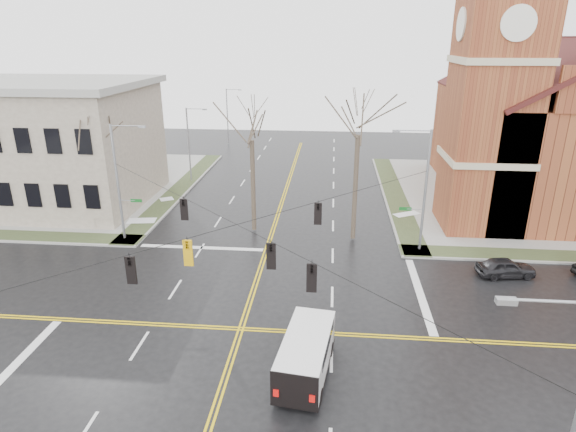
# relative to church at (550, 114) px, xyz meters

# --- Properties ---
(ground) EXTENTS (120.00, 120.00, 0.00)m
(ground) POSITION_rel_church_xyz_m (-24.76, -24.78, -8.43)
(ground) COLOR black
(ground) RESTS_ON ground
(sidewalks) EXTENTS (80.00, 80.00, 0.17)m
(sidewalks) POSITION_rel_church_xyz_m (-24.76, -24.78, -8.36)
(sidewalks) COLOR gray
(sidewalks) RESTS_ON ground
(road_markings) EXTENTS (100.00, 100.00, 0.01)m
(road_markings) POSITION_rel_church_xyz_m (-24.76, -24.78, -8.43)
(road_markings) COLOR gold
(road_markings) RESTS_ON ground
(church) EXTENTS (24.28, 27.48, 27.50)m
(church) POSITION_rel_church_xyz_m (0.00, 0.00, 0.00)
(church) COLOR brown
(church) RESTS_ON ground
(civic_building_a) EXTENTS (18.00, 14.00, 11.00)m
(civic_building_a) POSITION_rel_church_xyz_m (-46.76, -4.78, -2.93)
(civic_building_a) COLOR gray
(civic_building_a) RESTS_ON ground
(signal_pole_ne) EXTENTS (2.75, 0.22, 9.00)m
(signal_pole_ne) POSITION_rel_church_xyz_m (-13.44, -13.28, -3.48)
(signal_pole_ne) COLOR gray
(signal_pole_ne) RESTS_ON ground
(signal_pole_nw) EXTENTS (2.75, 0.22, 9.00)m
(signal_pole_nw) POSITION_rel_church_xyz_m (-36.09, -13.28, -3.48)
(signal_pole_nw) COLOR gray
(signal_pole_nw) RESTS_ON ground
(span_wires) EXTENTS (23.02, 23.02, 0.03)m
(span_wires) POSITION_rel_church_xyz_m (-24.76, -24.78, -2.23)
(span_wires) COLOR black
(span_wires) RESTS_ON ground
(traffic_signals) EXTENTS (8.21, 8.26, 1.30)m
(traffic_signals) POSITION_rel_church_xyz_m (-24.76, -25.45, -2.98)
(traffic_signals) COLOR black
(traffic_signals) RESTS_ON ground
(streetlight_north_a) EXTENTS (2.30, 0.20, 8.00)m
(streetlight_north_a) POSITION_rel_church_xyz_m (-35.42, 3.22, -3.97)
(streetlight_north_a) COLOR gray
(streetlight_north_a) RESTS_ON ground
(streetlight_north_b) EXTENTS (2.30, 0.20, 8.00)m
(streetlight_north_b) POSITION_rel_church_xyz_m (-35.42, 23.22, -3.97)
(streetlight_north_b) COLOR gray
(streetlight_north_b) RESTS_ON ground
(cargo_van) EXTENTS (2.76, 5.58, 2.04)m
(cargo_van) POSITION_rel_church_xyz_m (-20.96, -28.04, -7.23)
(cargo_van) COLOR white
(cargo_van) RESTS_ON ground
(parked_car_a) EXTENTS (4.00, 2.06, 1.30)m
(parked_car_a) POSITION_rel_church_xyz_m (-8.22, -16.98, -7.78)
(parked_car_a) COLOR black
(parked_car_a) RESTS_ON ground
(tree_nw_far) EXTENTS (4.00, 4.00, 10.48)m
(tree_nw_far) POSITION_rel_church_xyz_m (-38.44, -10.87, -0.83)
(tree_nw_far) COLOR #3E3427
(tree_nw_far) RESTS_ON ground
(tree_nw_near) EXTENTS (4.00, 4.00, 11.18)m
(tree_nw_near) POSITION_rel_church_xyz_m (-26.29, -10.56, -0.33)
(tree_nw_near) COLOR #3E3427
(tree_nw_near) RESTS_ON ground
(tree_ne) EXTENTS (4.00, 4.00, 12.31)m
(tree_ne) POSITION_rel_church_xyz_m (-18.20, -11.64, 0.47)
(tree_ne) COLOR #3E3427
(tree_ne) RESTS_ON ground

